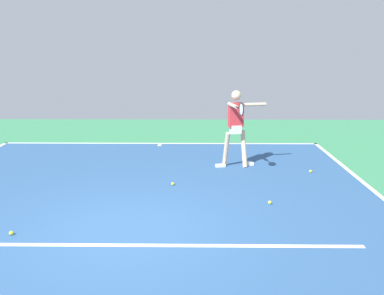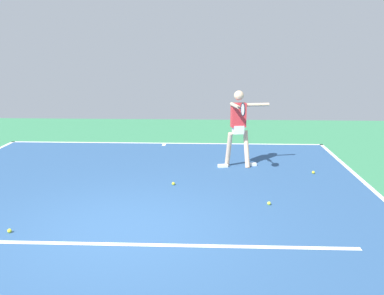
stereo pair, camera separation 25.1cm
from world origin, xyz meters
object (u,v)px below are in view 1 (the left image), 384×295
Objects in this scene: tennis_ball_near_service_line at (311,171)px; tennis_ball_near_player at (270,202)px; tennis_player at (236,123)px; tennis_ball_far_corner at (173,184)px; tennis_ball_centre_court at (11,233)px.

tennis_ball_near_service_line is 2.42m from tennis_ball_near_player.
tennis_ball_near_service_line is 1.00× the size of tennis_ball_near_player.
tennis_ball_far_corner is at bearing 33.50° from tennis_player.
tennis_ball_near_player is (1.27, 2.07, 0.00)m from tennis_ball_near_service_line.
tennis_ball_far_corner and tennis_ball_near_player have the same top height.
tennis_ball_near_service_line and tennis_ball_near_player have the same top height.
tennis_player is at bearing -80.94° from tennis_ball_near_player.
tennis_player reaches higher than tennis_ball_near_service_line.
tennis_ball_near_service_line is 1.00× the size of tennis_ball_centre_court.
tennis_ball_near_player is at bearing 149.23° from tennis_ball_far_corner.
tennis_ball_near_service_line is at bearing 150.86° from tennis_player.
tennis_ball_near_service_line is (-1.68, 0.50, -1.03)m from tennis_player.
tennis_ball_near_service_line and tennis_ball_far_corner have the same top height.
tennis_ball_near_player is 4.39m from tennis_ball_centre_court.
tennis_ball_near_player and tennis_ball_centre_court have the same top height.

